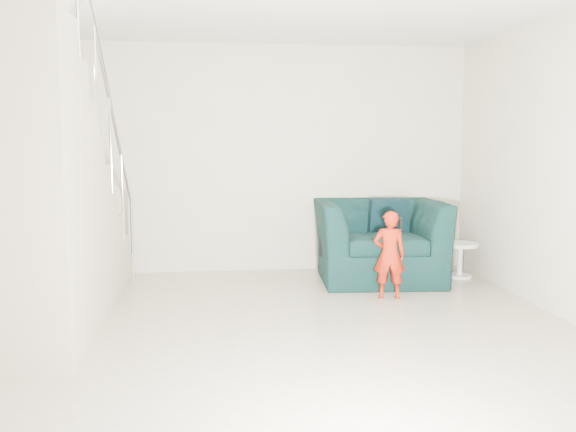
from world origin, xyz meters
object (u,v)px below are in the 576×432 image
object	(u,v)px
side_table	(460,254)
staircase	(34,217)
armchair	(379,241)
toddler	(389,255)

from	to	relation	value
side_table	staircase	xyz separation A→B (m)	(-4.25, -1.53, 0.68)
armchair	side_table	bearing A→B (deg)	4.49
toddler	side_table	distance (m)	1.37
toddler	side_table	bearing A→B (deg)	-133.51
armchair	toddler	size ratio (longest dim) A/B	1.57
staircase	toddler	bearing A→B (deg)	12.53
staircase	side_table	bearing A→B (deg)	19.83
toddler	side_table	world-z (taller)	toddler
armchair	toddler	xyz separation A→B (m)	(-0.11, -0.81, -0.01)
armchair	staircase	xyz separation A→B (m)	(-3.29, -1.52, 0.50)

